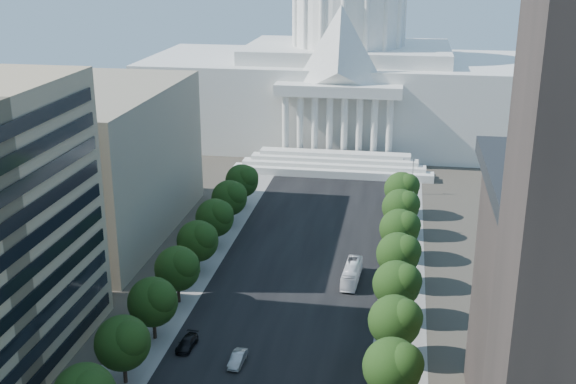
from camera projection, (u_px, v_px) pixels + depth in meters
The scene contains 26 objects.
road_asphalt at pixel (300, 265), 135.43m from camera, with size 30.00×260.00×0.01m, color black.
sidewalk_left at pixel (203, 258), 138.37m from camera, with size 8.00×260.00×0.02m, color gray.
sidewalk_right at pixel (403, 272), 132.49m from camera, with size 8.00×260.00×0.02m, color gray.
capitol at pixel (347, 75), 217.60m from camera, with size 120.00×56.00×73.00m.
office_block_left_far at pixel (76, 162), 147.37m from camera, with size 38.00×52.00×30.00m, color gray.
tree_l_d at pixel (124, 342), 96.68m from camera, with size 7.79×7.60×9.97m.
tree_l_e at pixel (154, 301), 107.89m from camera, with size 7.79×7.60×9.97m.
tree_l_f at pixel (179, 268), 119.10m from camera, with size 7.79×7.60×9.97m.
tree_l_g at pixel (199, 240), 130.30m from camera, with size 7.79×7.60×9.97m.
tree_l_h at pixel (216, 217), 141.51m from camera, with size 7.79×7.60×9.97m.
tree_l_i at pixel (231, 197), 152.72m from camera, with size 7.79×7.60×9.97m.
tree_l_j at pixel (243, 180), 163.92m from camera, with size 7.79×7.60×9.97m.
tree_r_d at pixel (395, 366), 91.11m from camera, with size 7.79×7.60×9.97m.
tree_r_e at pixel (397, 320), 102.32m from camera, with size 7.79×7.60×9.97m.
tree_r_f at pixel (399, 283), 113.52m from camera, with size 7.79×7.60×9.97m.
tree_r_g at pixel (400, 253), 124.73m from camera, with size 7.79×7.60×9.97m.
tree_r_h at pixel (401, 228), 135.94m from camera, with size 7.79×7.60×9.97m.
tree_r_i at pixel (402, 206), 147.14m from camera, with size 7.79×7.60×9.97m.
tree_r_j at pixel (403, 188), 158.35m from camera, with size 7.79×7.60×9.97m.
streetlight_c at pixel (408, 324), 102.46m from camera, with size 2.61×0.44×9.00m.
streetlight_d at pixel (409, 254), 125.81m from camera, with size 2.61×0.44×9.00m.
streetlight_e at pixel (410, 206), 149.15m from camera, with size 2.61×0.44×9.00m.
streetlight_f at pixel (410, 171), 172.50m from camera, with size 2.61×0.44×9.00m.
car_silver at pixel (238, 359), 103.08m from camera, with size 1.75×5.01×1.65m, color #9EA1A5.
car_dark_b at pixel (187, 343), 107.25m from camera, with size 2.18×5.36×1.56m, color black.
city_bus at pixel (352, 273), 128.44m from camera, with size 2.58×11.03×3.07m, color white.
Camera 1 is at (17.94, -32.49, 56.68)m, focal length 45.00 mm.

